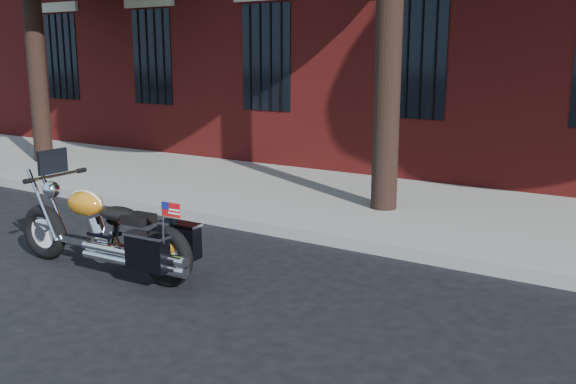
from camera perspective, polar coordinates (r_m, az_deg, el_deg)
The scene contains 4 objects.
ground at distance 6.99m, azimuth -5.50°, elevation -6.76°, with size 120.00×120.00×0.00m, color black.
curb at distance 8.04m, azimuth 0.64°, elevation -3.61°, with size 40.00×0.16×0.15m, color gray.
sidewalk at distance 9.63m, azimuth 6.66°, elevation -1.05°, with size 40.00×3.60×0.15m, color gray.
motorcycle at distance 6.90m, azimuth -15.58°, elevation -3.70°, with size 2.51×0.77×1.26m.
Camera 1 is at (4.15, -5.15, 2.25)m, focal length 40.00 mm.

